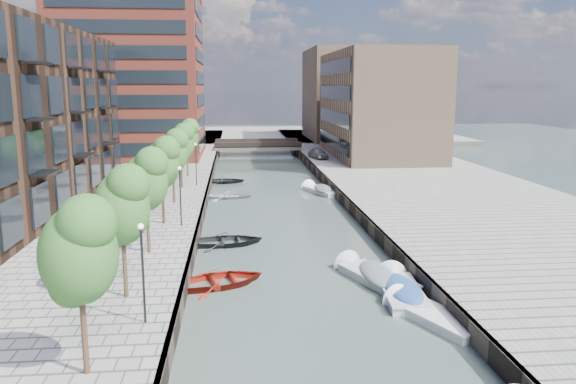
{
  "coord_description": "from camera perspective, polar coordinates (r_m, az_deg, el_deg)",
  "views": [
    {
      "loc": [
        -3.47,
        -13.8,
        10.39
      ],
      "look_at": [
        0.0,
        22.61,
        3.5
      ],
      "focal_mm": 35.0,
      "sensor_mm": 36.0,
      "label": 1
    }
  ],
  "objects": [
    {
      "name": "water",
      "position": [
        54.9,
        -1.72,
        -0.24
      ],
      "size": [
        300.0,
        300.0,
        0.0
      ],
      "primitive_type": "plane",
      "color": "#38473F",
      "rests_on": "ground"
    },
    {
      "name": "quay_right",
      "position": [
        58.06,
        14.24,
        0.53
      ],
      "size": [
        20.0,
        140.0,
        1.0
      ],
      "primitive_type": "cube",
      "color": "gray",
      "rests_on": "ground"
    },
    {
      "name": "quay_wall_left",
      "position": [
        54.76,
        -8.11,
        0.16
      ],
      "size": [
        0.25,
        140.0,
        1.0
      ],
      "primitive_type": "cube",
      "color": "#332823",
      "rests_on": "ground"
    },
    {
      "name": "quay_wall_right",
      "position": [
        55.53,
        4.57,
        0.38
      ],
      "size": [
        0.25,
        140.0,
        1.0
      ],
      "primitive_type": "cube",
      "color": "#332823",
      "rests_on": "ground"
    },
    {
      "name": "far_closure",
      "position": [
        114.28,
        -3.7,
        5.69
      ],
      "size": [
        80.0,
        40.0,
        1.0
      ],
      "primitive_type": "cube",
      "color": "gray",
      "rests_on": "ground"
    },
    {
      "name": "apartment_block",
      "position": [
        46.88,
        -26.27,
        6.66
      ],
      "size": [
        8.0,
        38.0,
        14.0
      ],
      "primitive_type": "cube",
      "color": "black",
      "rests_on": "quay_left"
    },
    {
      "name": "tower",
      "position": [
        80.15,
        -15.64,
        14.3
      ],
      "size": [
        18.0,
        18.0,
        30.0
      ],
      "primitive_type": "cube",
      "color": "brown",
      "rests_on": "quay_left"
    },
    {
      "name": "tan_block_near",
      "position": [
        78.3,
        9.07,
        8.79
      ],
      "size": [
        12.0,
        25.0,
        14.0
      ],
      "primitive_type": "cube",
      "color": "#917659",
      "rests_on": "quay_right"
    },
    {
      "name": "tan_block_far",
      "position": [
        103.65,
        5.47,
        9.86
      ],
      "size": [
        12.0,
        20.0,
        16.0
      ],
      "primitive_type": "cube",
      "color": "#917659",
      "rests_on": "quay_right"
    },
    {
      "name": "bridge",
      "position": [
        86.34,
        -3.12,
        4.67
      ],
      "size": [
        13.0,
        6.0,
        1.3
      ],
      "color": "gray",
      "rests_on": "ground"
    },
    {
      "name": "tree_0",
      "position": [
        19.18,
        -20.53,
        -5.39
      ],
      "size": [
        2.5,
        2.5,
        5.95
      ],
      "color": "#382619",
      "rests_on": "quay_left"
    },
    {
      "name": "tree_1",
      "position": [
        25.81,
        -16.57,
        -1.14
      ],
      "size": [
        2.5,
        2.5,
        5.95
      ],
      "color": "#382619",
      "rests_on": "quay_left"
    },
    {
      "name": "tree_2",
      "position": [
        32.59,
        -14.26,
        1.37
      ],
      "size": [
        2.5,
        2.5,
        5.95
      ],
      "color": "#382619",
      "rests_on": "quay_left"
    },
    {
      "name": "tree_3",
      "position": [
        39.45,
        -12.74,
        3.01
      ],
      "size": [
        2.5,
        2.5,
        5.95
      ],
      "color": "#382619",
      "rests_on": "quay_left"
    },
    {
      "name": "tree_4",
      "position": [
        46.35,
        -11.67,
        4.16
      ],
      "size": [
        2.5,
        2.5,
        5.95
      ],
      "color": "#382619",
      "rests_on": "quay_left"
    },
    {
      "name": "tree_5",
      "position": [
        53.28,
        -10.88,
        5.01
      ],
      "size": [
        2.5,
        2.5,
        5.95
      ],
      "color": "#382619",
      "rests_on": "quay_left"
    },
    {
      "name": "tree_6",
      "position": [
        60.23,
        -10.26,
        5.66
      ],
      "size": [
        2.5,
        2.5,
        5.95
      ],
      "color": "#382619",
      "rests_on": "quay_left"
    },
    {
      "name": "lamp_0",
      "position": [
        23.16,
        -14.57,
        -6.96
      ],
      "size": [
        0.24,
        0.24,
        4.12
      ],
      "color": "black",
      "rests_on": "quay_left"
    },
    {
      "name": "lamp_1",
      "position": [
        38.6,
        -10.9,
        0.21
      ],
      "size": [
        0.24,
        0.24,
        4.12
      ],
      "color": "black",
      "rests_on": "quay_left"
    },
    {
      "name": "lamp_2",
      "position": [
        54.37,
        -9.35,
        3.26
      ],
      "size": [
        0.24,
        0.24,
        4.12
      ],
      "color": "black",
      "rests_on": "quay_left"
    },
    {
      "name": "sloop_1",
      "position": [
        37.82,
        -6.19,
        -5.34
      ],
      "size": [
        5.15,
        3.93,
        1.0
      ],
      "primitive_type": "imported",
      "rotation": [
        0.0,
        0.0,
        1.68
      ],
      "color": "black",
      "rests_on": "ground"
    },
    {
      "name": "sloop_2",
      "position": [
        30.43,
        -6.9,
        -9.38
      ],
      "size": [
        5.73,
        4.88,
        1.01
      ],
      "primitive_type": "imported",
      "rotation": [
        0.0,
        0.0,
        1.9
      ],
      "color": "maroon",
      "rests_on": "ground"
    },
    {
      "name": "sloop_3",
      "position": [
        53.26,
        -6.02,
        -0.64
      ],
      "size": [
        4.38,
        3.26,
        0.87
      ],
      "primitive_type": "imported",
      "rotation": [
        0.0,
        0.0,
        1.51
      ],
      "color": "#BBBBB9",
      "rests_on": "ground"
    },
    {
      "name": "sloop_4",
      "position": [
        61.86,
        -6.48,
        0.93
      ],
      "size": [
        4.7,
        3.53,
        0.93
      ],
      "primitive_type": "imported",
      "rotation": [
        0.0,
        0.0,
        1.65
      ],
      "color": "black",
      "rests_on": "ground"
    },
    {
      "name": "motorboat_1",
      "position": [
        31.31,
        8.51,
        -8.4
      ],
      "size": [
        3.8,
        5.83,
        1.84
      ],
      "color": "#BCBCBA",
      "rests_on": "ground"
    },
    {
      "name": "motorboat_2",
      "position": [
        27.05,
        13.79,
        -12.01
      ],
      "size": [
        3.71,
        5.35,
        1.7
      ],
      "color": "silver",
      "rests_on": "ground"
    },
    {
      "name": "motorboat_3",
      "position": [
        29.52,
        11.25,
        -9.7
      ],
      "size": [
        2.33,
        5.59,
        1.82
      ],
      "color": "#BCBCBA",
      "rests_on": "ground"
    },
    {
      "name": "motorboat_4",
      "position": [
        55.88,
        3.3,
        0.16
      ],
      "size": [
        3.74,
        5.61,
        1.78
      ],
      "color": "white",
      "rests_on": "ground"
    },
    {
      "name": "car",
      "position": [
        74.48,
        3.07,
        3.97
      ],
      "size": [
        2.59,
        4.46,
        1.42
      ],
      "primitive_type": "imported",
      "rotation": [
        0.0,
        0.0,
        0.23
      ],
      "color": "#929496",
      "rests_on": "quay_right"
    }
  ]
}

